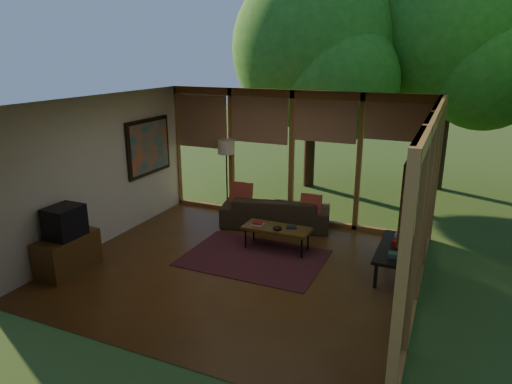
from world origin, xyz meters
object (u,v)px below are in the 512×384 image
at_px(floor_lamp, 226,151).
at_px(coffee_table, 277,229).
at_px(media_cabinet, 68,254).
at_px(sofa, 276,211).
at_px(side_console, 398,250).
at_px(television, 65,222).

xyz_separation_m(floor_lamp, coffee_table, (1.68, -1.33, -1.01)).
bearing_deg(coffee_table, media_cabinet, -142.32).
relative_size(sofa, side_console, 1.54).
relative_size(media_cabinet, side_console, 0.71).
xyz_separation_m(coffee_table, side_console, (2.10, -0.11, 0.02)).
height_order(sofa, coffee_table, sofa).
relative_size(floor_lamp, coffee_table, 1.38).
xyz_separation_m(media_cabinet, floor_lamp, (1.09, 3.47, 1.11)).
height_order(media_cabinet, floor_lamp, floor_lamp).
bearing_deg(sofa, media_cabinet, 40.32).
bearing_deg(sofa, side_console, 141.52).
bearing_deg(side_console, sofa, 155.19).
bearing_deg(sofa, floor_lamp, -25.80).
height_order(sofa, floor_lamp, floor_lamp).
xyz_separation_m(media_cabinet, coffee_table, (2.77, 2.14, 0.09)).
relative_size(sofa, coffee_table, 1.80).
bearing_deg(coffee_table, sofa, 112.44).
xyz_separation_m(television, side_console, (4.85, 2.03, -0.44)).
relative_size(television, floor_lamp, 0.33).
relative_size(sofa, floor_lamp, 1.31).
xyz_separation_m(sofa, side_console, (2.54, -1.17, 0.10)).
height_order(television, floor_lamp, floor_lamp).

